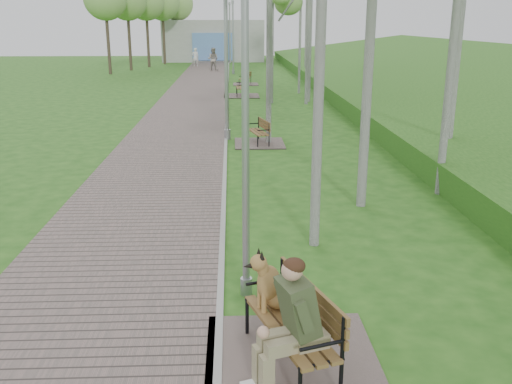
% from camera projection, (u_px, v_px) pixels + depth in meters
% --- Properties ---
extents(ground, '(120.00, 120.00, 0.00)m').
position_uv_depth(ground, '(221.00, 265.00, 9.47)').
color(ground, '#235317').
rests_on(ground, ground).
extents(walkway, '(3.50, 67.00, 0.04)m').
position_uv_depth(walkway, '(194.00, 98.00, 29.96)').
color(walkway, '#635750').
rests_on(walkway, ground).
extents(kerb, '(0.10, 67.00, 0.05)m').
position_uv_depth(kerb, '(227.00, 98.00, 30.03)').
color(kerb, '#999993').
rests_on(kerb, ground).
extents(embankment, '(14.00, 70.00, 1.60)m').
position_uv_depth(embankment, '(462.00, 101.00, 29.10)').
color(embankment, '#4A872A').
rests_on(embankment, ground).
extents(building_north, '(10.00, 5.20, 4.00)m').
position_uv_depth(building_north, '(214.00, 41.00, 57.60)').
color(building_north, '#9E9E99').
rests_on(building_north, ground).
extents(bench_main, '(2.05, 2.27, 1.78)m').
position_uv_depth(bench_main, '(285.00, 330.00, 6.52)').
color(bench_main, '#635750').
rests_on(bench_main, ground).
extents(bench_second, '(1.62, 1.80, 0.99)m').
position_uv_depth(bench_second, '(258.00, 139.00, 18.77)').
color(bench_second, '#635750').
rests_on(bench_second, ground).
extents(bench_third, '(1.87, 2.08, 1.15)m').
position_uv_depth(bench_third, '(241.00, 92.00, 30.73)').
color(bench_third, '#635750').
rests_on(bench_third, ground).
extents(bench_far, '(1.59, 1.77, 0.98)m').
position_uv_depth(bench_far, '(245.00, 82.00, 36.38)').
color(bench_far, '#635750').
rests_on(bench_far, ground).
extents(lamp_post_near, '(0.17, 0.17, 4.52)m').
position_uv_depth(lamp_post_near, '(246.00, 156.00, 7.87)').
color(lamp_post_near, '#96989D').
rests_on(lamp_post_near, ground).
extents(lamp_post_second, '(0.22, 0.22, 5.80)m').
position_uv_depth(lamp_post_second, '(226.00, 59.00, 18.80)').
color(lamp_post_second, '#96989D').
rests_on(lamp_post_second, ground).
extents(lamp_post_third, '(0.21, 0.21, 5.37)m').
position_uv_depth(lamp_post_third, '(233.00, 40.00, 42.88)').
color(lamp_post_third, '#96989D').
rests_on(lamp_post_third, ground).
extents(lamp_post_far, '(0.22, 0.22, 5.60)m').
position_uv_depth(lamp_post_far, '(230.00, 35.00, 54.41)').
color(lamp_post_far, '#96989D').
rests_on(lamp_post_far, ground).
extents(pedestrian_near, '(0.66, 0.48, 1.65)m').
position_uv_depth(pedestrian_near, '(195.00, 57.00, 50.21)').
color(pedestrian_near, silver).
rests_on(pedestrian_near, ground).
extents(pedestrian_far, '(1.07, 0.94, 1.84)m').
position_uv_depth(pedestrian_far, '(213.00, 59.00, 46.27)').
color(pedestrian_far, gray).
rests_on(pedestrian_far, ground).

